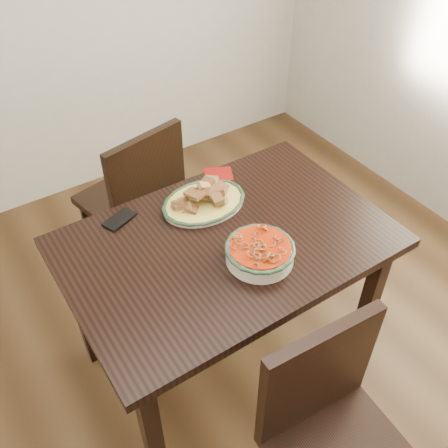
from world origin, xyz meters
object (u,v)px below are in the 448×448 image
fish_plate (204,196)px  noodle_bowl (260,251)px  dining_table (227,256)px  chair_near (332,429)px  chair_far (137,196)px  smartphone (120,219)px

fish_plate → noodle_bowl: size_ratio=1.37×
dining_table → noodle_bowl: size_ratio=4.78×
chair_near → chair_far: bearing=93.5°
smartphone → chair_far: bearing=37.7°
chair_far → smartphone: (-0.24, -0.40, 0.26)m
dining_table → fish_plate: fish_plate is taller
noodle_bowl → fish_plate: bearing=90.7°
noodle_bowl → smartphone: size_ratio=1.98×
chair_near → smartphone: bearing=106.5°
chair_far → fish_plate: (0.09, -0.50, 0.30)m
fish_plate → noodle_bowl: (0.00, -0.38, -0.00)m
dining_table → smartphone: smartphone is taller
chair_far → noodle_bowl: 0.93m
chair_near → noodle_bowl: (0.10, 0.55, 0.29)m
smartphone → dining_table: bearing=-68.8°
chair_far → fish_plate: 0.59m
smartphone → noodle_bowl: bearing=-76.4°
fish_plate → chair_far: bearing=100.3°
fish_plate → smartphone: fish_plate is taller
noodle_bowl → chair_near: bearing=-100.6°
smartphone → chair_near: bearing=-98.7°
smartphone → fish_plate: bearing=-38.3°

